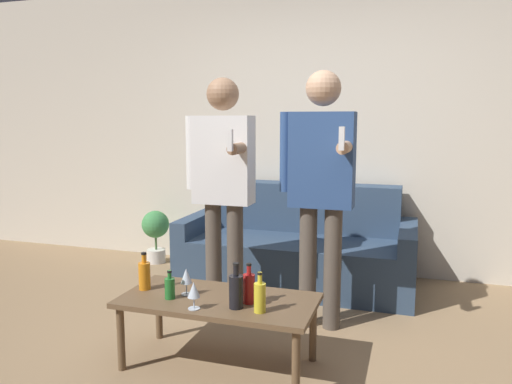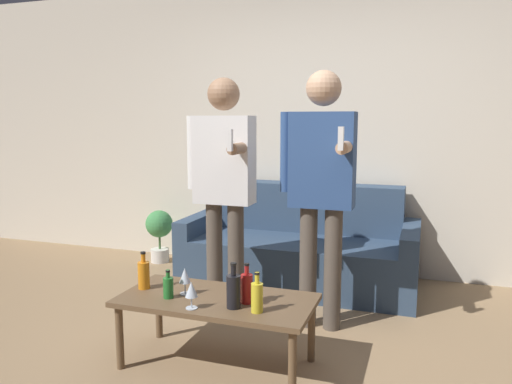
{
  "view_description": "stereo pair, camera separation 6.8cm",
  "coord_description": "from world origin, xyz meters",
  "px_view_note": "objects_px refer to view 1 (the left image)",
  "views": [
    {
      "loc": [
        0.8,
        -2.59,
        1.43
      ],
      "look_at": [
        -0.19,
        0.51,
        0.95
      ],
      "focal_mm": 35.0,
      "sensor_mm": 36.0,
      "label": 1
    },
    {
      "loc": [
        0.86,
        -2.57,
        1.43
      ],
      "look_at": [
        -0.19,
        0.51,
        0.95
      ],
      "focal_mm": 35.0,
      "sensor_mm": 36.0,
      "label": 2
    }
  ],
  "objects_px": {
    "bottle_orange": "(236,290)",
    "person_standing_left": "(223,177)",
    "person_standing_right": "(321,179)",
    "couch": "(298,249)",
    "coffee_table": "(218,305)"
  },
  "relations": [
    {
      "from": "coffee_table",
      "to": "person_standing_right",
      "type": "xyz_separation_m",
      "value": [
        0.45,
        0.73,
        0.67
      ]
    },
    {
      "from": "person_standing_left",
      "to": "bottle_orange",
      "type": "bearing_deg",
      "value": -64.38
    },
    {
      "from": "coffee_table",
      "to": "person_standing_right",
      "type": "height_order",
      "value": "person_standing_right"
    },
    {
      "from": "bottle_orange",
      "to": "person_standing_left",
      "type": "height_order",
      "value": "person_standing_left"
    },
    {
      "from": "couch",
      "to": "person_standing_right",
      "type": "relative_size",
      "value": 1.13
    },
    {
      "from": "coffee_table",
      "to": "couch",
      "type": "bearing_deg",
      "value": 86.42
    },
    {
      "from": "couch",
      "to": "person_standing_left",
      "type": "distance_m",
      "value": 1.19
    },
    {
      "from": "bottle_orange",
      "to": "person_standing_left",
      "type": "distance_m",
      "value": 1.07
    },
    {
      "from": "person_standing_right",
      "to": "couch",
      "type": "bearing_deg",
      "value": 111.44
    },
    {
      "from": "person_standing_left",
      "to": "person_standing_right",
      "type": "bearing_deg",
      "value": -0.96
    },
    {
      "from": "bottle_orange",
      "to": "person_standing_right",
      "type": "bearing_deg",
      "value": 70.29
    },
    {
      "from": "bottle_orange",
      "to": "couch",
      "type": "bearing_deg",
      "value": 91.61
    },
    {
      "from": "couch",
      "to": "bottle_orange",
      "type": "height_order",
      "value": "couch"
    },
    {
      "from": "couch",
      "to": "coffee_table",
      "type": "xyz_separation_m",
      "value": [
        -0.1,
        -1.61,
        0.07
      ]
    },
    {
      "from": "person_standing_left",
      "to": "person_standing_right",
      "type": "xyz_separation_m",
      "value": [
        0.71,
        -0.01,
        0.02
      ]
    }
  ]
}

